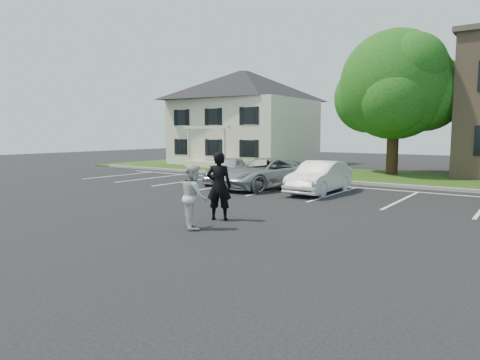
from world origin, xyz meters
name	(u,v)px	position (x,y,z in m)	size (l,w,h in m)	color
ground_plane	(219,228)	(0.00, 0.00, 0.00)	(90.00, 90.00, 0.00)	black
curb	(366,183)	(0.00, 12.00, 0.07)	(40.00, 0.30, 0.15)	gray
grass_strip	(389,177)	(0.00, 16.00, 0.04)	(44.00, 8.00, 0.08)	#24440C
stall_lines	(374,194)	(1.40, 8.95, 0.01)	(34.00, 5.36, 0.01)	silver
house	(244,118)	(-13.00, 19.97, 3.83)	(10.30, 9.22, 7.60)	beige
tree	(397,88)	(-0.29, 17.95, 5.35)	(7.80, 7.20, 8.80)	black
man_black_suit	(219,186)	(-0.71, 0.91, 1.03)	(0.75, 0.49, 2.06)	black
man_white_shirt	(194,196)	(-0.58, -0.38, 0.89)	(0.86, 0.67, 1.78)	silver
car_silver_west	(228,170)	(-6.15, 8.61, 0.69)	(1.63, 4.06, 1.38)	silver
car_silver_minivan	(266,173)	(-3.42, 7.97, 0.72)	(2.38, 5.16, 1.43)	#9C9DA2
car_white_sedan	(319,177)	(-0.68, 7.96, 0.69)	(1.47, 4.21, 1.39)	white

